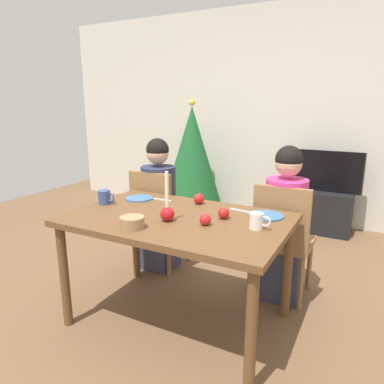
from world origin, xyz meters
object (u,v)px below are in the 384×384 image
object	(u,v)px
mug_right	(257,221)
apple_near_candle	(199,199)
dining_table	(178,229)
person_left_child	(159,207)
person_right_child	(284,227)
chair_right	(283,235)
plate_right	(266,216)
bowl_walnuts	(132,222)
chair_left	(157,214)
apple_by_right_mug	(205,219)
plate_left	(140,198)
tv	(326,171)
tv_stand	(322,211)
christmas_tree	(192,157)
candle_centerpiece	(167,211)
mug_left	(105,197)
apple_by_left_plate	(224,213)

from	to	relation	value
mug_right	apple_near_candle	distance (m)	0.62
dining_table	person_left_child	size ratio (longest dim) A/B	1.19
person_right_child	chair_right	bearing A→B (deg)	-90.00
person_left_child	plate_right	world-z (taller)	person_left_child
dining_table	plate_right	size ratio (longest dim) A/B	6.21
chair_right	bowl_walnuts	distance (m)	1.17
chair_left	apple_by_right_mug	distance (m)	1.07
chair_right	plate_left	world-z (taller)	chair_right
chair_right	tv	distance (m)	1.71
chair_left	person_right_child	xyz separation A→B (m)	(1.10, 0.03, 0.06)
dining_table	chair_right	world-z (taller)	chair_right
tv_stand	christmas_tree	xyz separation A→B (m)	(-1.61, -0.19, 0.54)
dining_table	christmas_tree	xyz separation A→B (m)	(-1.00, 2.11, 0.11)
dining_table	tv_stand	world-z (taller)	dining_table
christmas_tree	candle_centerpiece	size ratio (longest dim) A/B	4.80
person_right_child	plate_right	bearing A→B (deg)	-96.47
mug_left	apple_near_candle	bearing A→B (deg)	27.79
apple_near_candle	dining_table	bearing A→B (deg)	-87.51
plate_left	bowl_walnuts	distance (m)	0.64
dining_table	apple_by_right_mug	bearing A→B (deg)	-14.59
person_right_child	dining_table	bearing A→B (deg)	-130.35
chair_right	mug_left	bearing A→B (deg)	-152.96
tv_stand	apple_by_right_mug	xyz separation A→B (m)	(-0.38, -2.36, 0.55)
christmas_tree	apple_near_candle	distance (m)	2.04
person_right_child	bowl_walnuts	size ratio (longest dim) A/B	8.19
tv_stand	plate_right	size ratio (longest dim) A/B	2.84
person_left_child	apple_by_right_mug	xyz separation A→B (m)	(0.79, -0.70, 0.22)
plate_left	plate_right	distance (m)	0.98
bowl_walnuts	apple_by_right_mug	distance (m)	0.43
person_right_child	christmas_tree	xyz separation A→B (m)	(-1.55, 1.47, 0.21)
mug_left	plate_right	bearing A→B (deg)	12.86
candle_centerpiece	mug_left	world-z (taller)	candle_centerpiece
person_right_child	bowl_walnuts	xyz separation A→B (m)	(-0.67, -0.94, 0.21)
chair_left	apple_near_candle	world-z (taller)	chair_left
plate_left	apple_by_right_mug	size ratio (longest dim) A/B	2.88
person_left_child	chair_right	bearing A→B (deg)	-1.68
person_left_child	mug_left	distance (m)	0.67
chair_left	apple_near_candle	bearing A→B (deg)	-26.69
tv_stand	candle_centerpiece	size ratio (longest dim) A/B	2.05
mug_right	christmas_tree	bearing A→B (deg)	126.08
chair_right	apple_near_candle	size ratio (longest dim) A/B	11.73
candle_centerpiece	bowl_walnuts	bearing A→B (deg)	-119.69
tv	christmas_tree	bearing A→B (deg)	-173.37
christmas_tree	apple_by_left_plate	size ratio (longest dim) A/B	20.69
chair_right	bowl_walnuts	bearing A→B (deg)	-126.56
tv_stand	plate_right	distance (m)	2.10
apple_by_right_mug	tv	bearing A→B (deg)	80.96
mug_right	apple_near_candle	bearing A→B (deg)	149.78
mug_right	tv	bearing A→B (deg)	87.95
person_left_child	tv	distance (m)	2.03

